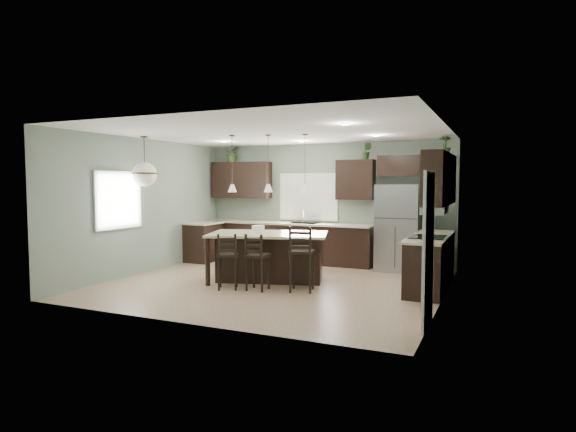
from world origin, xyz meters
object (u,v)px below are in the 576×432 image
at_px(bar_stool_left, 228,261).
at_px(bar_stool_right, 302,259).
at_px(kitchen_island, 268,257).
at_px(bar_stool_center, 258,262).
at_px(serving_dish, 258,229).
at_px(plant_back_left, 232,153).
at_px(refrigerator, 399,228).

relative_size(bar_stool_left, bar_stool_right, 0.88).
height_order(kitchen_island, bar_stool_center, bar_stool_center).
bearing_deg(serving_dish, plant_back_left, 129.52).
height_order(serving_dish, bar_stool_right, bar_stool_right).
bearing_deg(bar_stool_center, bar_stool_right, 14.96).
height_order(kitchen_island, bar_stool_left, bar_stool_left).
bearing_deg(refrigerator, serving_dish, -136.50).
distance_m(refrigerator, bar_stool_left, 3.90).
height_order(serving_dish, bar_stool_center, serving_dish).
relative_size(refrigerator, serving_dish, 7.71).
xyz_separation_m(kitchen_island, plant_back_left, (-2.15, 2.32, 2.16)).
relative_size(kitchen_island, bar_stool_right, 1.94).
bearing_deg(bar_stool_left, bar_stool_center, -13.05).
relative_size(serving_dish, bar_stool_left, 0.24).
height_order(bar_stool_center, bar_stool_right, bar_stool_right).
height_order(bar_stool_right, plant_back_left, plant_back_left).
bearing_deg(bar_stool_right, serving_dish, 141.01).
bearing_deg(serving_dish, bar_stool_right, -25.10).
xyz_separation_m(refrigerator, kitchen_island, (-2.07, -2.09, -0.46)).
bearing_deg(serving_dish, kitchen_island, 17.22).
bearing_deg(kitchen_island, serving_dish, -180.00).
bearing_deg(plant_back_left, bar_stool_right, -43.27).
height_order(serving_dish, plant_back_left, plant_back_left).
height_order(refrigerator, bar_stool_center, refrigerator).
distance_m(bar_stool_left, bar_stool_center, 0.55).
xyz_separation_m(kitchen_island, bar_stool_left, (-0.34, -0.95, 0.04)).
bearing_deg(bar_stool_right, bar_stool_center, -176.47).
bearing_deg(refrigerator, plant_back_left, 176.86).
distance_m(refrigerator, bar_stool_center, 3.49).
bearing_deg(serving_dish, refrigerator, 43.50).
height_order(kitchen_island, bar_stool_right, bar_stool_right).
xyz_separation_m(refrigerator, bar_stool_left, (-2.41, -3.04, -0.42)).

